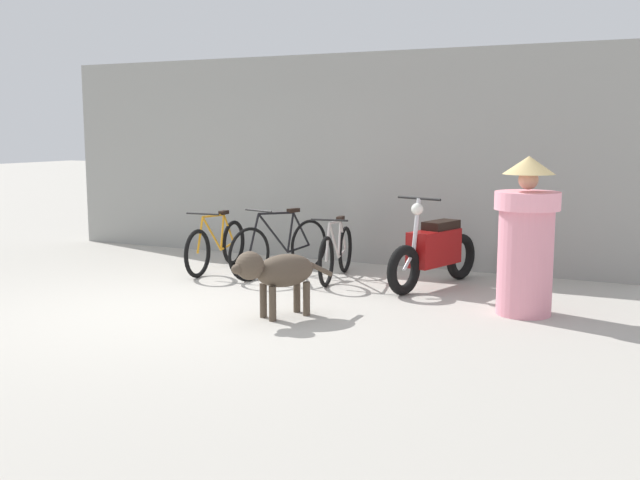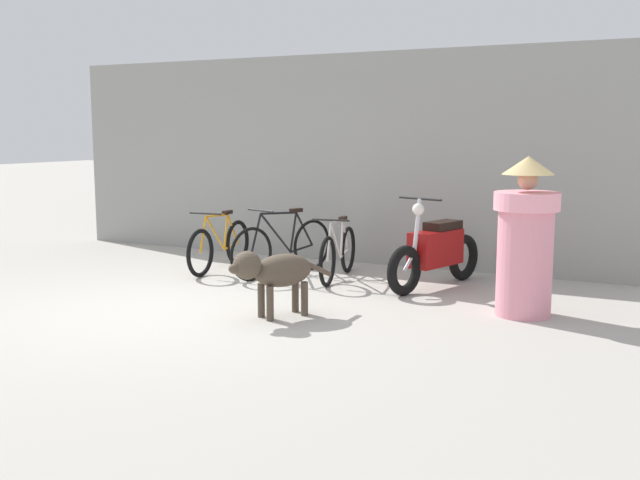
{
  "view_description": "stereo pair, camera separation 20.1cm",
  "coord_description": "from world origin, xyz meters",
  "px_view_note": "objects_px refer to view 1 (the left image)",
  "views": [
    {
      "loc": [
        4.56,
        -6.26,
        1.84
      ],
      "look_at": [
        1.08,
        1.12,
        0.65
      ],
      "focal_mm": 42.0,
      "sensor_mm": 36.0,
      "label": 1
    },
    {
      "loc": [
        4.74,
        -6.18,
        1.84
      ],
      "look_at": [
        1.08,
        1.12,
        0.65
      ],
      "focal_mm": 42.0,
      "sensor_mm": 36.0,
      "label": 2
    }
  ],
  "objects_px": {
    "stray_dog": "(277,272)",
    "person_in_robes": "(526,236)",
    "bicycle_0": "(216,246)",
    "bicycle_2": "(336,253)",
    "motorcycle": "(434,252)",
    "bicycle_1": "(281,247)"
  },
  "relations": [
    {
      "from": "stray_dog",
      "to": "person_in_robes",
      "type": "distance_m",
      "value": 2.52
    },
    {
      "from": "bicycle_0",
      "to": "bicycle_2",
      "type": "xyz_separation_m",
      "value": [
        1.67,
        0.16,
        -0.0
      ]
    },
    {
      "from": "bicycle_0",
      "to": "person_in_robes",
      "type": "bearing_deg",
      "value": 75.94
    },
    {
      "from": "bicycle_0",
      "to": "stray_dog",
      "type": "height_order",
      "value": "bicycle_0"
    },
    {
      "from": "motorcycle",
      "to": "bicycle_1",
      "type": "bearing_deg",
      "value": -69.2
    },
    {
      "from": "stray_dog",
      "to": "bicycle_1",
      "type": "bearing_deg",
      "value": -122.09
    },
    {
      "from": "motorcycle",
      "to": "person_in_robes",
      "type": "height_order",
      "value": "person_in_robes"
    },
    {
      "from": "bicycle_1",
      "to": "motorcycle",
      "type": "height_order",
      "value": "motorcycle"
    },
    {
      "from": "person_in_robes",
      "to": "bicycle_1",
      "type": "bearing_deg",
      "value": -27.94
    },
    {
      "from": "motorcycle",
      "to": "bicycle_2",
      "type": "bearing_deg",
      "value": -70.53
    },
    {
      "from": "bicycle_0",
      "to": "motorcycle",
      "type": "relative_size",
      "value": 0.92
    },
    {
      "from": "stray_dog",
      "to": "motorcycle",
      "type": "bearing_deg",
      "value": -174.13
    },
    {
      "from": "bicycle_2",
      "to": "stray_dog",
      "type": "distance_m",
      "value": 2.07
    },
    {
      "from": "bicycle_1",
      "to": "person_in_robes",
      "type": "bearing_deg",
      "value": 93.79
    },
    {
      "from": "bicycle_1",
      "to": "bicycle_2",
      "type": "xyz_separation_m",
      "value": [
        0.74,
        0.08,
        -0.04
      ]
    },
    {
      "from": "bicycle_0",
      "to": "bicycle_1",
      "type": "xyz_separation_m",
      "value": [
        0.92,
        0.08,
        0.03
      ]
    },
    {
      "from": "motorcycle",
      "to": "stray_dog",
      "type": "relative_size",
      "value": 1.68
    },
    {
      "from": "bicycle_0",
      "to": "bicycle_2",
      "type": "relative_size",
      "value": 1.04
    },
    {
      "from": "bicycle_2",
      "to": "motorcycle",
      "type": "distance_m",
      "value": 1.25
    },
    {
      "from": "bicycle_1",
      "to": "stray_dog",
      "type": "distance_m",
      "value": 2.21
    },
    {
      "from": "bicycle_1",
      "to": "person_in_robes",
      "type": "distance_m",
      "value": 3.32
    },
    {
      "from": "motorcycle",
      "to": "bicycle_0",
      "type": "bearing_deg",
      "value": -68.99
    }
  ]
}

